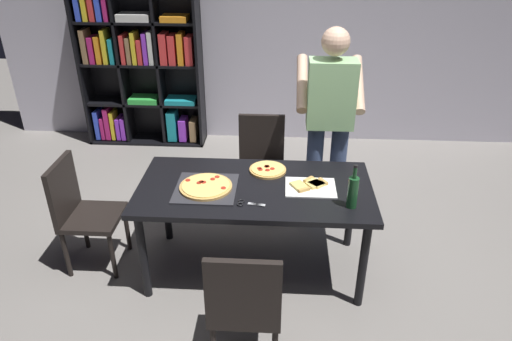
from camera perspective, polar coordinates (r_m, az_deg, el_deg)
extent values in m
plane|color=gray|center=(3.81, -0.14, -11.74)|extent=(12.00, 12.00, 0.00)
cube|color=#BCB7C6|center=(5.61, 1.57, 17.56)|extent=(6.40, 0.10, 2.80)
cube|color=black|center=(3.38, -0.15, -2.25)|extent=(1.70, 0.86, 0.04)
cylinder|color=black|center=(3.44, -13.62, -10.17)|extent=(0.06, 0.06, 0.71)
cylinder|color=black|center=(3.36, 12.94, -11.18)|extent=(0.06, 0.06, 0.71)
cylinder|color=black|center=(3.99, -10.94, -3.94)|extent=(0.06, 0.06, 0.71)
cylinder|color=black|center=(3.92, 11.52, -4.66)|extent=(0.06, 0.06, 0.71)
cube|color=black|center=(2.90, -1.21, -15.81)|extent=(0.42, 0.42, 0.04)
cube|color=black|center=(2.60, -1.60, -14.86)|extent=(0.42, 0.04, 0.45)
cylinder|color=black|center=(3.18, 2.47, -16.58)|extent=(0.04, 0.04, 0.41)
cylinder|color=black|center=(3.21, -4.24, -16.28)|extent=(0.04, 0.04, 0.41)
cube|color=black|center=(4.25, 0.55, -0.03)|extent=(0.42, 0.42, 0.04)
cube|color=black|center=(4.31, 0.70, 4.04)|extent=(0.42, 0.04, 0.45)
cylinder|color=black|center=(4.22, -2.04, -3.81)|extent=(0.04, 0.04, 0.41)
cylinder|color=black|center=(4.21, 2.86, -3.96)|extent=(0.04, 0.04, 0.41)
cylinder|color=black|center=(4.53, -1.62, -1.38)|extent=(0.04, 0.04, 0.41)
cylinder|color=black|center=(4.52, 2.94, -1.52)|extent=(0.04, 0.04, 0.41)
cube|color=black|center=(3.82, -19.28, -5.42)|extent=(0.42, 0.42, 0.04)
cube|color=black|center=(3.77, -22.54, -2.13)|extent=(0.04, 0.42, 0.45)
cylinder|color=black|center=(3.75, -17.12, -9.98)|extent=(0.04, 0.04, 0.41)
cylinder|color=black|center=(4.02, -15.49, -6.84)|extent=(0.04, 0.04, 0.41)
cylinder|color=black|center=(3.88, -22.18, -9.47)|extent=(0.04, 0.04, 0.41)
cylinder|color=black|center=(4.14, -20.24, -6.49)|extent=(0.04, 0.04, 0.41)
cube|color=black|center=(5.94, -20.37, 12.26)|extent=(0.03, 0.35, 1.95)
cube|color=black|center=(5.54, -6.93, 12.73)|extent=(0.03, 0.35, 1.95)
cube|color=black|center=(6.02, -12.84, 3.78)|extent=(1.40, 0.35, 0.03)
cube|color=black|center=(5.85, -13.46, 13.01)|extent=(1.40, 0.03, 1.95)
cube|color=black|center=(5.84, -13.35, 8.12)|extent=(1.34, 0.29, 0.03)
cube|color=black|center=(5.70, -13.89, 12.57)|extent=(1.34, 0.29, 0.03)
cube|color=black|center=(5.60, -14.47, 17.21)|extent=(1.34, 0.29, 0.03)
cube|color=black|center=(5.77, -16.06, 12.48)|extent=(0.03, 0.29, 1.89)
cube|color=black|center=(5.64, -11.67, 12.64)|extent=(0.03, 0.29, 1.89)
cube|color=blue|center=(6.12, -18.60, 5.51)|extent=(0.05, 0.22, 0.36)
cube|color=#B21E66|center=(6.12, -17.98, 5.14)|extent=(0.04, 0.22, 0.27)
cube|color=#B21E66|center=(6.07, -17.49, 5.68)|extent=(0.06, 0.22, 0.39)
cube|color=yellow|center=(6.06, -16.89, 5.48)|extent=(0.04, 0.22, 0.35)
cube|color=purple|center=(6.05, -16.26, 5.13)|extent=(0.04, 0.22, 0.27)
cube|color=purple|center=(6.03, -15.68, 5.15)|extent=(0.05, 0.22, 0.27)
cube|color=teal|center=(5.84, -10.10, 5.55)|extent=(0.11, 0.22, 0.37)
cube|color=purple|center=(5.83, -8.83, 5.11)|extent=(0.08, 0.22, 0.27)
cube|color=olive|center=(5.81, -7.58, 5.06)|extent=(0.08, 0.22, 0.26)
cube|color=green|center=(5.81, -13.46, 8.47)|extent=(0.34, 0.25, 0.06)
cube|color=teal|center=(5.70, -9.10, 8.48)|extent=(0.36, 0.25, 0.05)
cube|color=olive|center=(5.84, -20.01, 14.16)|extent=(0.06, 0.22, 0.38)
cube|color=#B21E66|center=(5.82, -19.22, 13.83)|extent=(0.05, 0.22, 0.30)
cube|color=orange|center=(5.79, -18.50, 13.91)|extent=(0.05, 0.22, 0.31)
cube|color=yellow|center=(5.75, -17.82, 14.31)|extent=(0.05, 0.22, 0.38)
cube|color=teal|center=(5.74, -17.00, 13.88)|extent=(0.05, 0.22, 0.28)
cube|color=red|center=(5.69, -15.76, 14.17)|extent=(0.04, 0.22, 0.33)
cube|color=olive|center=(5.67, -15.10, 14.05)|extent=(0.04, 0.22, 0.30)
cube|color=yellow|center=(5.65, -14.50, 14.38)|extent=(0.05, 0.22, 0.36)
cube|color=red|center=(5.64, -13.81, 14.01)|extent=(0.05, 0.22, 0.28)
cube|color=purple|center=(5.61, -13.20, 14.40)|extent=(0.05, 0.22, 0.35)
cube|color=silver|center=(5.59, -12.56, 14.52)|extent=(0.05, 0.22, 0.37)
cube|color=red|center=(5.56, -11.10, 14.47)|extent=(0.08, 0.22, 0.35)
cube|color=red|center=(5.54, -10.09, 14.40)|extent=(0.07, 0.22, 0.33)
cube|color=orange|center=(5.51, -9.09, 14.54)|extent=(0.06, 0.22, 0.35)
cube|color=red|center=(5.50, -8.06, 14.41)|extent=(0.08, 0.22, 0.32)
cube|color=blue|center=(5.75, -20.83, 18.77)|extent=(0.05, 0.22, 0.40)
cube|color=yellow|center=(5.72, -20.09, 18.85)|extent=(0.05, 0.22, 0.40)
cube|color=red|center=(5.70, -19.27, 18.54)|extent=(0.05, 0.22, 0.32)
cube|color=blue|center=(5.67, -18.50, 18.58)|extent=(0.06, 0.22, 0.31)
cube|color=#B21E66|center=(5.64, -17.78, 18.96)|extent=(0.05, 0.22, 0.37)
cube|color=silver|center=(5.57, -14.60, 17.72)|extent=(0.36, 0.25, 0.08)
cube|color=orange|center=(5.46, -9.89, 17.88)|extent=(0.29, 0.25, 0.06)
cylinder|color=#38476B|center=(4.12, 9.80, -0.73)|extent=(0.14, 0.14, 0.95)
cylinder|color=#38476B|center=(4.11, 7.03, -0.66)|extent=(0.14, 0.14, 0.95)
cube|color=#99CC8C|center=(3.81, 9.22, 9.21)|extent=(0.38, 0.22, 0.55)
sphere|color=#E0B293|center=(3.70, 9.72, 15.29)|extent=(0.22, 0.22, 0.22)
cylinder|color=#E0B293|center=(4.00, 12.36, 10.26)|extent=(0.09, 0.50, 0.39)
cylinder|color=#E0B293|center=(3.96, 5.66, 10.57)|extent=(0.09, 0.50, 0.39)
cube|color=#2D2D33|center=(3.36, -6.14, -2.18)|extent=(0.44, 0.44, 0.01)
cylinder|color=tan|center=(3.35, -6.15, -1.98)|extent=(0.38, 0.38, 0.02)
cylinder|color=#EACC6B|center=(3.35, -6.16, -1.80)|extent=(0.34, 0.34, 0.01)
cylinder|color=#B22819|center=(3.44, -4.77, -0.76)|extent=(0.04, 0.04, 0.00)
cylinder|color=#B22819|center=(3.37, -6.98, -1.49)|extent=(0.04, 0.04, 0.00)
cylinder|color=#B22819|center=(3.38, -6.70, -1.36)|extent=(0.04, 0.04, 0.00)
cylinder|color=#B22819|center=(3.41, -5.33, -1.05)|extent=(0.04, 0.04, 0.00)
cylinder|color=#B22819|center=(3.29, -4.01, -2.13)|extent=(0.04, 0.04, 0.00)
cylinder|color=#B22819|center=(3.38, -6.42, -1.43)|extent=(0.04, 0.04, 0.00)
cylinder|color=#B22819|center=(3.42, -8.33, -1.17)|extent=(0.04, 0.04, 0.00)
cube|color=white|center=(3.38, 6.68, -2.04)|extent=(0.36, 0.28, 0.01)
cube|color=#EACC6B|center=(3.35, 5.35, -1.91)|extent=(0.15, 0.17, 0.02)
cube|color=tan|center=(3.31, 5.89, -2.35)|extent=(0.09, 0.07, 0.02)
cube|color=#EACC6B|center=(3.40, 7.41, -1.61)|extent=(0.17, 0.15, 0.02)
cube|color=tan|center=(3.43, 8.21, -1.32)|extent=(0.07, 0.09, 0.02)
cube|color=#EACC6B|center=(3.41, 7.17, -1.49)|extent=(0.16, 0.16, 0.02)
cube|color=tan|center=(3.44, 6.43, -1.09)|extent=(0.08, 0.08, 0.02)
cylinder|color=#194723|center=(3.15, 11.73, -2.66)|extent=(0.07, 0.07, 0.22)
cylinder|color=#194723|center=(3.08, 12.00, -0.27)|extent=(0.03, 0.03, 0.08)
cylinder|color=black|center=(3.06, 12.09, 0.52)|extent=(0.03, 0.03, 0.02)
cube|color=silver|center=(3.15, 0.06, -4.18)|extent=(0.12, 0.02, 0.01)
cube|color=silver|center=(3.15, 0.06, -4.18)|extent=(0.12, 0.04, 0.01)
torus|color=black|center=(3.19, -1.79, -3.76)|extent=(0.05, 0.05, 0.01)
torus|color=black|center=(3.16, -1.97, -4.14)|extent=(0.05, 0.05, 0.01)
cylinder|color=tan|center=(3.57, 1.45, 0.08)|extent=(0.28, 0.28, 0.02)
cylinder|color=#EACC6B|center=(3.57, 1.45, 0.25)|extent=(0.25, 0.25, 0.01)
cylinder|color=#B22819|center=(3.56, 2.01, 0.23)|extent=(0.04, 0.04, 0.00)
cylinder|color=#B22819|center=(3.54, 0.53, 0.12)|extent=(0.04, 0.04, 0.00)
cylinder|color=#B22819|center=(3.59, 1.32, 0.54)|extent=(0.04, 0.04, 0.00)
cylinder|color=#B22819|center=(3.59, 1.40, 0.50)|extent=(0.04, 0.04, 0.00)
cylinder|color=#B22819|center=(3.59, 1.30, 0.50)|extent=(0.04, 0.04, 0.00)
cylinder|color=#B22819|center=(3.56, 0.41, 0.27)|extent=(0.04, 0.04, 0.00)
cylinder|color=#B22819|center=(3.54, 1.42, 0.06)|extent=(0.04, 0.04, 0.00)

